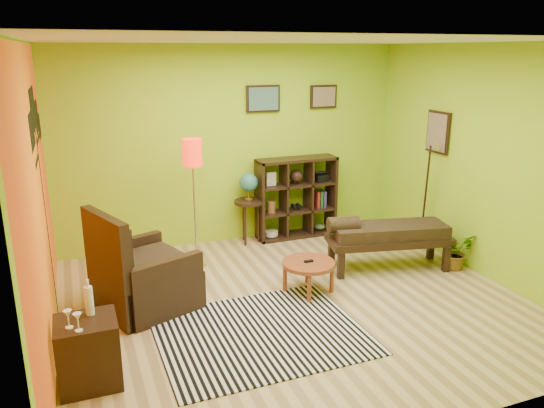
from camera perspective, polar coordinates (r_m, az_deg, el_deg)
name	(u,v)px	position (r m, az deg, el deg)	size (l,w,h in m)	color
ground	(295,303)	(6.02, 2.46, -10.55)	(5.00, 5.00, 0.00)	tan
room_shell	(288,143)	(5.43, 1.73, 6.57)	(5.04, 4.54, 2.82)	#96C51C
zebra_rug	(260,333)	(5.42, -1.25, -13.70)	(2.00, 1.64, 0.01)	silver
coffee_table	(309,266)	(6.14, 3.95, -6.68)	(0.61, 0.61, 0.39)	brown
armchair	(141,278)	(5.94, -13.95, -7.77)	(1.19, 1.18, 1.14)	black
side_cabinet	(88,352)	(4.82, -19.16, -14.78)	(0.50, 0.45, 0.90)	black
floor_lamp	(193,164)	(6.61, -8.53, 4.23)	(0.25, 0.25, 1.68)	silver
globe_table	(249,191)	(7.56, -2.52, 1.46)	(0.43, 0.43, 1.04)	black
cube_shelf	(297,198)	(7.89, 2.72, 0.69)	(1.20, 0.35, 1.20)	black
bench	(386,234)	(6.89, 12.16, -3.21)	(1.64, 0.87, 0.72)	black
potted_plant	(455,255)	(7.21, 19.06, -5.22)	(0.42, 0.47, 0.37)	#26661E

